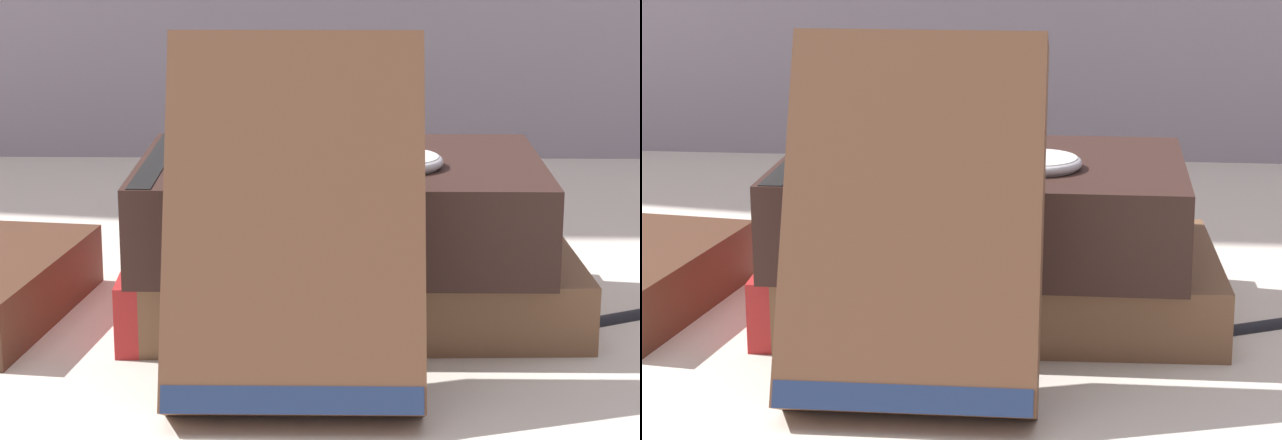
# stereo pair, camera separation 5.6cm
# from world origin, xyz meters

# --- Properties ---
(ground_plane) EXTENTS (3.00, 3.00, 0.00)m
(ground_plane) POSITION_xyz_m (0.00, 0.00, 0.00)
(ground_plane) COLOR beige
(book_flat_bottom) EXTENTS (0.24, 0.16, 0.04)m
(book_flat_bottom) POSITION_xyz_m (0.00, 0.01, 0.02)
(book_flat_bottom) COLOR brown
(book_flat_bottom) RESTS_ON ground_plane
(book_flat_top) EXTENTS (0.21, 0.15, 0.05)m
(book_flat_top) POSITION_xyz_m (-0.00, -0.00, 0.06)
(book_flat_top) COLOR #331E19
(book_flat_top) RESTS_ON book_flat_bottom
(book_leaning_front) EXTENTS (0.11, 0.09, 0.17)m
(book_leaning_front) POSITION_xyz_m (-0.02, -0.12, 0.08)
(book_leaning_front) COLOR brown
(book_leaning_front) RESTS_ON ground_plane
(pocket_watch) EXTENTS (0.05, 0.05, 0.01)m
(pocket_watch) POSITION_xyz_m (0.03, -0.02, 0.09)
(pocket_watch) COLOR white
(pocket_watch) RESTS_ON book_flat_top
(reading_glasses) EXTENTS (0.11, 0.05, 0.00)m
(reading_glasses) POSITION_xyz_m (-0.06, 0.15, 0.00)
(reading_glasses) COLOR #ADADB2
(reading_glasses) RESTS_ON ground_plane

